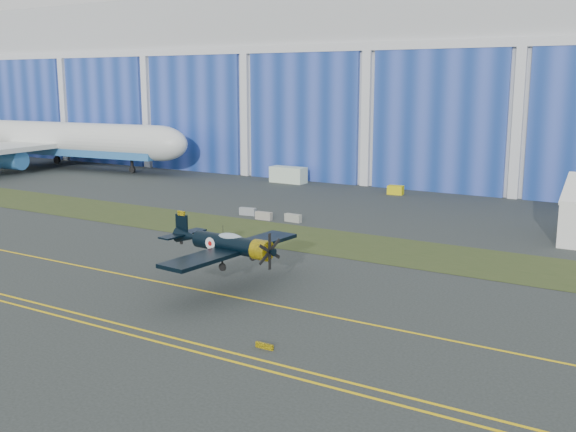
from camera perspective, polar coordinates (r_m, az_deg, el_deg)
The scene contains 13 objects.
ground at distance 62.81m, azimuth -12.85°, elevation -3.30°, with size 260.00×260.00×0.00m, color #323736.
grass_median at distance 73.17m, azimuth -5.22°, elevation -0.98°, with size 260.00×10.00×0.02m, color #475128.
hangar at distance 122.80m, azimuth 11.19°, elevation 10.83°, with size 220.00×45.70×30.00m.
taxiway_centreline at distance 59.47m, azimuth -16.20°, elevation -4.29°, with size 200.00×0.20×0.02m, color yellow.
edge_line_far at distance 54.38m, azimuth -22.82°, elevation -6.20°, with size 80.00×0.20×0.02m, color yellow.
guard_board_right at distance 40.59m, azimuth -2.01°, elevation -10.94°, with size 1.20×0.15×0.35m, color yellow.
warbird at distance 51.23m, azimuth -5.25°, elevation -2.34°, with size 12.02×14.11×3.94m.
jetliner at distance 131.76m, azimuth -19.74°, elevation 9.05°, with size 73.24×63.96×23.71m.
shipping_container at distance 105.36m, azimuth 0.02°, elevation 3.51°, with size 5.72×2.29×2.48m, color silver.
tug at distance 95.59m, azimuth 9.09°, elevation 2.19°, with size 2.13×1.33×1.24m, color yellow.
barrier_a at distance 79.76m, azimuth -3.43°, elevation 0.38°, with size 2.00×0.60×0.90m, color gray.
barrier_b at distance 77.09m, azimuth -2.07°, elevation 0.01°, with size 2.00×0.60×0.90m, color #9D978B.
barrier_c at distance 75.82m, azimuth 0.43°, elevation -0.17°, with size 2.00×0.60×0.90m, color #979A8D.
Camera 1 is at (42.72, -43.34, 15.54)m, focal length 42.00 mm.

